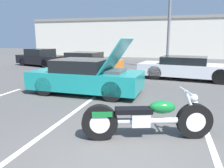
{
  "coord_description": "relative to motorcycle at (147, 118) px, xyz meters",
  "views": [
    {
      "loc": [
        0.69,
        -2.91,
        1.96
      ],
      "look_at": [
        -0.82,
        2.56,
        0.8
      ],
      "focal_mm": 35.0,
      "sensor_mm": 36.0,
      "label": 1
    }
  ],
  "objects": [
    {
      "name": "parking_stripe_middle",
      "position": [
        -2.11,
        0.72,
        -0.42
      ],
      "size": [
        0.12,
        4.79,
        0.01
      ],
      "primitive_type": "cube",
      "color": "white",
      "rests_on": "ground"
    },
    {
      "name": "parked_car_left_row",
      "position": [
        -9.15,
        10.4,
        0.18
      ],
      "size": [
        4.35,
        2.85,
        1.28
      ],
      "rotation": [
        0.0,
        0.0,
        -0.31
      ],
      "color": "black",
      "rests_on": "ground"
    },
    {
      "name": "parked_car_mid_row",
      "position": [
        -4.67,
        8.38,
        0.16
      ],
      "size": [
        4.25,
        2.23,
        1.2
      ],
      "rotation": [
        0.0,
        0.0,
        -0.07
      ],
      "color": "orange",
      "rests_on": "ground"
    },
    {
      "name": "motorcycle",
      "position": [
        0.0,
        0.0,
        0.0
      ],
      "size": [
        2.53,
        1.04,
        0.99
      ],
      "rotation": [
        0.0,
        0.0,
        0.31
      ],
      "color": "black",
      "rests_on": "ground"
    },
    {
      "name": "parked_car_right_row",
      "position": [
        1.14,
        7.34,
        0.14
      ],
      "size": [
        4.94,
        2.52,
        1.13
      ],
      "rotation": [
        0.0,
        0.0,
        -0.15
      ],
      "color": "silver",
      "rests_on": "ground"
    },
    {
      "name": "parking_stripe_back",
      "position": [
        1.22,
        0.72,
        -0.42
      ],
      "size": [
        0.12,
        4.79,
        0.01
      ],
      "primitive_type": "cube",
      "color": "white",
      "rests_on": "ground"
    },
    {
      "name": "far_building",
      "position": [
        -0.27,
        22.24,
        1.92
      ],
      "size": [
        32.0,
        4.2,
        4.4
      ],
      "color": "beige",
      "rests_on": "ground"
    },
    {
      "name": "show_car_hood_open",
      "position": [
        -2.59,
        3.23,
        0.2
      ],
      "size": [
        4.11,
        1.96,
        2.0
      ],
      "rotation": [
        0.0,
        0.0,
        -0.04
      ],
      "color": "teal",
      "rests_on": "ground"
    }
  ]
}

